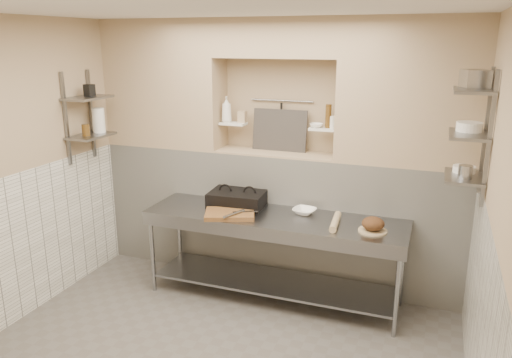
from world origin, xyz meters
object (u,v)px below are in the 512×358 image
at_px(bread_loaf, 373,224).
at_px(bowl_alcove, 316,125).
at_px(cutting_board, 230,214).
at_px(rolling_pin, 335,222).
at_px(panini_press, 237,199).
at_px(jug_left, 99,120).
at_px(mixing_bowl, 304,211).
at_px(bottle_soap, 227,110).
at_px(prep_table, 273,241).

height_order(bread_loaf, bowl_alcove, bowl_alcove).
height_order(cutting_board, rolling_pin, rolling_pin).
distance_m(panini_press, bread_loaf, 1.46).
bearing_deg(bowl_alcove, jug_left, -166.35).
bearing_deg(mixing_bowl, cutting_board, -154.69).
distance_m(panini_press, bowl_alcove, 1.12).
bearing_deg(bottle_soap, jug_left, -157.47).
height_order(bottle_soap, jug_left, bottle_soap).
distance_m(mixing_bowl, bowl_alcove, 0.89).
distance_m(rolling_pin, bread_loaf, 0.36).
bearing_deg(bowl_alcove, bread_loaf, -41.89).
distance_m(prep_table, bread_loaf, 1.03).
distance_m(cutting_board, mixing_bowl, 0.75).
relative_size(cutting_board, mixing_bowl, 2.12).
relative_size(cutting_board, rolling_pin, 1.09).
relative_size(cutting_board, bread_loaf, 2.36).
relative_size(rolling_pin, jug_left, 1.67).
xyz_separation_m(rolling_pin, bottle_soap, (-1.35, 0.56, 0.92)).
bearing_deg(bread_loaf, jug_left, 178.45).
bearing_deg(prep_table, bottle_soap, 143.39).
height_order(cutting_board, bowl_alcove, bowl_alcove).
xyz_separation_m(mixing_bowl, bottle_soap, (-0.99, 0.36, 0.93)).
height_order(bowl_alcove, jug_left, jug_left).
relative_size(prep_table, bowl_alcove, 19.33).
xyz_separation_m(mixing_bowl, jug_left, (-2.26, -0.17, 0.82)).
bearing_deg(prep_table, cutting_board, -161.38).
bearing_deg(panini_press, bread_loaf, -13.93).
relative_size(bottle_soap, jug_left, 1.06).
height_order(prep_table, jug_left, jug_left).
relative_size(bread_loaf, bottle_soap, 0.73).
bearing_deg(jug_left, cutting_board, -5.32).
xyz_separation_m(prep_table, bread_loaf, (0.97, -0.07, 0.33)).
bearing_deg(rolling_pin, bread_loaf, -7.28).
bearing_deg(bread_loaf, mixing_bowl, 160.47).
height_order(rolling_pin, bowl_alcove, bowl_alcove).
relative_size(rolling_pin, bowl_alcove, 3.28).
bearing_deg(bottle_soap, cutting_board, -65.04).
relative_size(rolling_pin, bread_loaf, 2.16).
bearing_deg(prep_table, mixing_bowl, 34.37).
xyz_separation_m(bottle_soap, jug_left, (-1.27, -0.53, -0.11)).
xyz_separation_m(rolling_pin, bread_loaf, (0.35, -0.04, 0.04)).
relative_size(prep_table, panini_press, 4.40).
height_order(bread_loaf, bottle_soap, bottle_soap).
bearing_deg(rolling_pin, bowl_alcove, 120.98).
relative_size(mixing_bowl, rolling_pin, 0.51).
distance_m(mixing_bowl, jug_left, 2.41).
distance_m(mixing_bowl, rolling_pin, 0.41).
xyz_separation_m(bowl_alcove, jug_left, (-2.27, -0.55, 0.01)).
bearing_deg(mixing_bowl, prep_table, -145.63).
distance_m(prep_table, cutting_board, 0.52).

